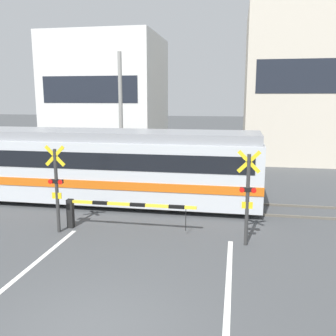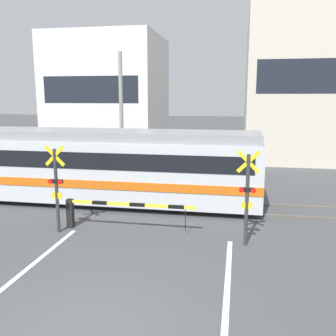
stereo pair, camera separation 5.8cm
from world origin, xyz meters
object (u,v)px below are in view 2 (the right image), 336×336
commuter_train (58,163)px  crossing_barrier_near (105,209)px  crossing_signal_right (247,194)px  pedestrian (179,160)px  crossing_barrier_far (213,174)px  crossing_signal_left (56,185)px

commuter_train → crossing_barrier_near: 4.64m
crossing_signal_right → pedestrian: (-3.51, 9.31, -0.63)m
crossing_barrier_far → crossing_signal_right: crossing_signal_right is taller
commuter_train → crossing_barrier_far: (6.36, 3.23, -0.89)m
crossing_barrier_far → pedestrian: bearing=130.4°
crossing_barrier_far → commuter_train: bearing=-153.1°
pedestrian → crossing_barrier_far: bearing=-49.6°
commuter_train → pedestrian: commuter_train is taller
crossing_barrier_near → crossing_signal_left: (-1.46, -0.49, 0.85)m
crossing_signal_left → crossing_barrier_far: bearing=56.5°
crossing_barrier_near → crossing_signal_left: 1.76m
crossing_signal_right → pedestrian: bearing=110.7°
commuter_train → crossing_signal_right: 8.64m
crossing_barrier_far → pedestrian: pedestrian is taller
crossing_barrier_near → pedestrian: bearing=83.1°
crossing_barrier_near → crossing_signal_left: bearing=-161.6°
crossing_barrier_far → crossing_signal_right: size_ratio=1.52×
pedestrian → crossing_signal_left: bearing=-105.2°
crossing_signal_right → crossing_signal_left: bearing=180.0°
crossing_barrier_far → crossing_signal_right: 7.10m
crossing_barrier_far → pedestrian: (-2.05, 2.41, 0.22)m
crossing_barrier_near → pedestrian: 8.89m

